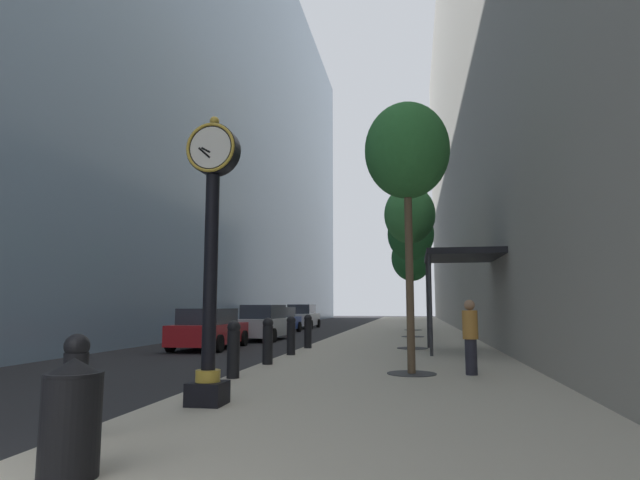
# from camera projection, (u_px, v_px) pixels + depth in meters

# --- Properties ---
(ground_plane) EXTENTS (110.00, 110.00, 0.00)m
(ground_plane) POSITION_uv_depth(u_px,v_px,m) (342.00, 335.00, 29.59)
(ground_plane) COLOR #262628
(ground_plane) RESTS_ON ground
(sidewalk_right) EXTENTS (6.88, 80.00, 0.14)m
(sidewalk_right) POSITION_uv_depth(u_px,v_px,m) (404.00, 332.00, 31.93)
(sidewalk_right) COLOR #BCB29E
(sidewalk_right) RESTS_ON ground
(building_block_left) EXTENTS (9.00, 80.00, 33.29)m
(building_block_left) POSITION_uv_depth(u_px,v_px,m) (183.00, 90.00, 36.61)
(building_block_left) COLOR #758EA8
(building_block_left) RESTS_ON ground
(building_block_right) EXTENTS (9.00, 80.00, 32.12)m
(building_block_right) POSITION_uv_depth(u_px,v_px,m) (528.00, 73.00, 32.54)
(building_block_right) COLOR gray
(building_block_right) RESTS_ON ground
(street_clock) EXTENTS (0.84, 0.55, 4.63)m
(street_clock) POSITION_uv_depth(u_px,v_px,m) (211.00, 242.00, 8.38)
(street_clock) COLOR black
(street_clock) RESTS_ON sidewalk_right
(bollard_nearest) EXTENTS (0.28, 0.28, 1.21)m
(bollard_nearest) POSITION_uv_depth(u_px,v_px,m) (75.00, 385.00, 5.92)
(bollard_nearest) COLOR black
(bollard_nearest) RESTS_ON sidewalk_right
(bollard_third) EXTENTS (0.28, 0.28, 1.21)m
(bollard_third) POSITION_uv_depth(u_px,v_px,m) (233.00, 348.00, 11.13)
(bollard_third) COLOR black
(bollard_third) RESTS_ON sidewalk_right
(bollard_fourth) EXTENTS (0.28, 0.28, 1.21)m
(bollard_fourth) POSITION_uv_depth(u_px,v_px,m) (268.00, 340.00, 13.73)
(bollard_fourth) COLOR black
(bollard_fourth) RESTS_ON sidewalk_right
(bollard_fifth) EXTENTS (0.28, 0.28, 1.21)m
(bollard_fifth) POSITION_uv_depth(u_px,v_px,m) (291.00, 334.00, 16.33)
(bollard_fifth) COLOR black
(bollard_fifth) RESTS_ON sidewalk_right
(bollard_sixth) EXTENTS (0.28, 0.28, 1.21)m
(bollard_sixth) POSITION_uv_depth(u_px,v_px,m) (308.00, 330.00, 18.93)
(bollard_sixth) COLOR black
(bollard_sixth) RESTS_ON sidewalk_right
(street_tree_near) EXTENTS (1.99, 1.99, 6.31)m
(street_tree_near) POSITION_uv_depth(u_px,v_px,m) (407.00, 153.00, 12.35)
(street_tree_near) COLOR #333335
(street_tree_near) RESTS_ON sidewalk_right
(street_tree_mid_near) EXTENTS (1.87, 1.87, 5.94)m
(street_tree_mid_near) POSITION_uv_depth(u_px,v_px,m) (410.00, 216.00, 19.29)
(street_tree_mid_near) COLOR #333335
(street_tree_mid_near) RESTS_ON sidewalk_right
(street_tree_mid_far) EXTENTS (2.32, 2.32, 6.43)m
(street_tree_mid_far) POSITION_uv_depth(u_px,v_px,m) (411.00, 235.00, 26.30)
(street_tree_mid_far) COLOR #333335
(street_tree_mid_far) RESTS_ON sidewalk_right
(street_tree_far) EXTENTS (2.54, 2.54, 5.99)m
(street_tree_far) POSITION_uv_depth(u_px,v_px,m) (412.00, 258.00, 33.21)
(street_tree_far) COLOR #333335
(street_tree_far) RESTS_ON sidewalk_right
(trash_bin) EXTENTS (0.53, 0.53, 1.05)m
(trash_bin) POSITION_uv_depth(u_px,v_px,m) (71.00, 416.00, 4.71)
(trash_bin) COLOR black
(trash_bin) RESTS_ON sidewalk_right
(pedestrian_walking) EXTENTS (0.41, 0.41, 1.66)m
(pedestrian_walking) POSITION_uv_depth(u_px,v_px,m) (470.00, 335.00, 11.67)
(pedestrian_walking) COLOR #23232D
(pedestrian_walking) RESTS_ON sidewalk_right
(storefront_awning) EXTENTS (2.40, 3.60, 3.30)m
(storefront_awning) POSITION_uv_depth(u_px,v_px,m) (460.00, 257.00, 17.67)
(storefront_awning) COLOR black
(storefront_awning) RESTS_ON sidewalk_right
(car_blue_near) EXTENTS (2.17, 4.43, 1.57)m
(car_blue_near) POSITION_uv_depth(u_px,v_px,m) (278.00, 320.00, 31.90)
(car_blue_near) COLOR navy
(car_blue_near) RESTS_ON ground
(car_red_mid) EXTENTS (2.15, 4.61, 1.55)m
(car_red_mid) POSITION_uv_depth(u_px,v_px,m) (209.00, 329.00, 20.23)
(car_red_mid) COLOR #AD191E
(car_red_mid) RESTS_ON ground
(car_white_far) EXTENTS (2.07, 4.43, 1.75)m
(car_white_far) POSITION_uv_depth(u_px,v_px,m) (302.00, 317.00, 38.68)
(car_white_far) COLOR silver
(car_white_far) RESTS_ON ground
(car_silver_trailing) EXTENTS (2.06, 4.60, 1.70)m
(car_silver_trailing) POSITION_uv_depth(u_px,v_px,m) (265.00, 323.00, 25.40)
(car_silver_trailing) COLOR #B7BABF
(car_silver_trailing) RESTS_ON ground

